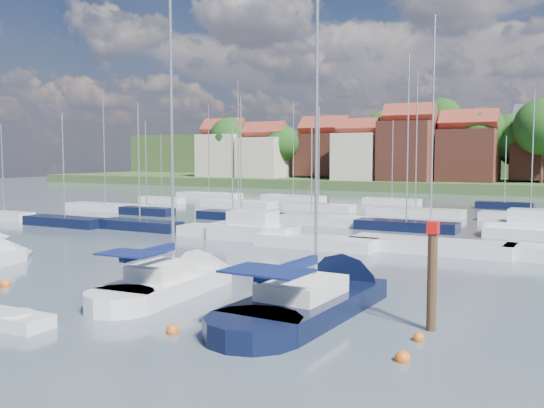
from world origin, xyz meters
The scene contains 12 objects.
ground centered at (0.00, 40.00, 0.00)m, with size 260.00×260.00×0.00m, color #44535C.
sailboat_centre centered at (0.33, 3.72, 0.35)m, with size 3.86×11.51×15.38m.
sailboat_navy centered at (7.91, 4.29, 0.35)m, with size 4.06×13.73×18.76m.
tender centered at (-1.21, -4.88, 0.26)m, with size 3.12×1.51×0.67m.
timber_piling centered at (12.90, 2.35, 1.07)m, with size 0.40×0.40×6.35m.
buoy_c centered at (-7.71, -0.26, 0.00)m, with size 0.53×0.53×0.53m, color #D85914.
buoy_d centered at (4.64, -2.62, 0.00)m, with size 0.48×0.48×0.48m, color #D85914.
buoy_e centered at (0.71, 6.20, 0.00)m, with size 0.45×0.45×0.45m, color #D85914.
buoy_f centered at (12.96, -1.49, 0.00)m, with size 0.51×0.51×0.51m, color #D85914.
buoy_g centered at (12.83, 0.88, 0.00)m, with size 0.41×0.41×0.41m, color #D85914.
marina_field centered at (1.91, 35.15, 0.43)m, with size 79.62×41.41×15.93m.
far_shore_town centered at (2.23, 132.67, 4.61)m, with size 212.46×90.00×22.27m.
Camera 1 is at (18.38, -19.99, 6.57)m, focal length 40.00 mm.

